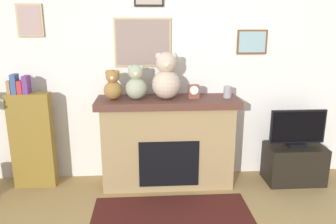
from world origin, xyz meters
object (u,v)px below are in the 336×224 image
(fireplace, at_px, (168,141))
(candle_jar, at_px, (227,92))
(teddy_bear_brown, at_px, (166,78))
(teddy_bear_tan, at_px, (136,84))
(tv_stand, at_px, (294,164))
(mantel_clock, at_px, (194,92))
(bookshelf, at_px, (32,138))
(teddy_bear_grey, at_px, (113,86))
(television, at_px, (298,129))

(fireplace, distance_m, candle_jar, 0.89)
(teddy_bear_brown, bearing_deg, teddy_bear_tan, 179.97)
(fireplace, xyz_separation_m, tv_stand, (1.51, -0.06, -0.30))
(candle_jar, bearing_deg, mantel_clock, -179.76)
(fireplace, relative_size, bookshelf, 1.21)
(mantel_clock, bearing_deg, teddy_bear_brown, 179.83)
(teddy_bear_grey, xyz_separation_m, teddy_bear_brown, (0.59, -0.00, 0.08))
(television, distance_m, teddy_bear_tan, 1.93)
(candle_jar, xyz_separation_m, teddy_bear_tan, (-1.02, -0.00, 0.11))
(bookshelf, bearing_deg, teddy_bear_brown, -2.13)
(tv_stand, height_order, teddy_bear_brown, teddy_bear_brown)
(teddy_bear_brown, bearing_deg, mantel_clock, -0.17)
(fireplace, xyz_separation_m, bookshelf, (-1.54, 0.04, 0.06))
(tv_stand, relative_size, candle_jar, 5.04)
(television, bearing_deg, mantel_clock, 177.95)
(teddy_bear_brown, bearing_deg, fireplace, 53.96)
(teddy_bear_grey, bearing_deg, teddy_bear_brown, -0.02)
(fireplace, bearing_deg, tv_stand, -2.33)
(teddy_bear_grey, bearing_deg, mantel_clock, -0.07)
(television, height_order, mantel_clock, mantel_clock)
(tv_stand, distance_m, teddy_bear_brown, 1.84)
(fireplace, relative_size, teddy_bear_grey, 4.82)
(television, xyz_separation_m, teddy_bear_grey, (-2.11, 0.04, 0.52))
(tv_stand, relative_size, teddy_bear_grey, 2.02)
(fireplace, relative_size, mantel_clock, 10.51)
(television, distance_m, teddy_bear_grey, 2.17)
(mantel_clock, distance_m, teddy_bear_tan, 0.64)
(candle_jar, bearing_deg, teddy_bear_brown, -179.95)
(bookshelf, distance_m, tv_stand, 3.07)
(television, xyz_separation_m, mantel_clock, (-1.22, 0.04, 0.45))
(fireplace, xyz_separation_m, candle_jar, (0.67, -0.02, 0.58))
(television, bearing_deg, teddy_bear_brown, 178.33)
(tv_stand, distance_m, mantel_clock, 1.51)
(candle_jar, bearing_deg, teddy_bear_tan, -179.97)
(candle_jar, bearing_deg, fireplace, 178.49)
(fireplace, xyz_separation_m, teddy_bear_grey, (-0.60, -0.02, 0.66))
(tv_stand, bearing_deg, teddy_bear_brown, 178.38)
(teddy_bear_tan, bearing_deg, bookshelf, 177.29)
(bookshelf, relative_size, tv_stand, 1.97)
(television, distance_m, candle_jar, 0.94)
(fireplace, height_order, teddy_bear_grey, teddy_bear_grey)
(teddy_bear_grey, distance_m, teddy_bear_brown, 0.59)
(television, distance_m, mantel_clock, 1.30)
(mantel_clock, bearing_deg, teddy_bear_tan, 179.90)
(television, relative_size, mantel_clock, 4.29)
(tv_stand, distance_m, teddy_bear_tan, 2.10)
(candle_jar, height_order, teddy_bear_tan, teddy_bear_tan)
(teddy_bear_brown, bearing_deg, candle_jar, 0.05)
(candle_jar, relative_size, teddy_bear_brown, 0.26)
(tv_stand, bearing_deg, bookshelf, 178.12)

